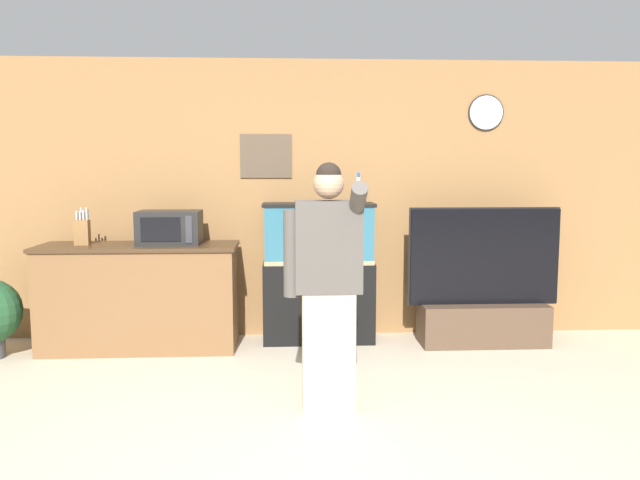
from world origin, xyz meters
TOP-DOWN VIEW (x-y plane):
  - ground_plane at (0.00, 0.00)m, footprint 18.00×18.00m
  - wall_back_paneled at (0.00, 2.61)m, footprint 10.00×0.08m
  - counter_island at (-1.49, 2.17)m, footprint 1.72×0.60m
  - microwave at (-1.21, 2.20)m, footprint 0.54×0.37m
  - knife_block at (-1.96, 2.16)m, footprint 0.12×0.09m
  - aquarium_on_stand at (0.10, 2.34)m, footprint 1.02×0.37m
  - tv_on_stand at (1.59, 2.16)m, footprint 1.37×0.40m
  - person_standing at (0.07, 0.68)m, footprint 0.52×0.39m

SIDE VIEW (x-z plane):
  - ground_plane at x=0.00m, z-range 0.00..0.00m
  - tv_on_stand at x=1.59m, z-range -0.26..0.99m
  - counter_island at x=-1.49m, z-range 0.00..0.93m
  - aquarium_on_stand at x=0.10m, z-range 0.00..1.28m
  - person_standing at x=0.07m, z-range 0.03..1.67m
  - knife_block at x=-1.96m, z-range 0.89..1.22m
  - microwave at x=-1.21m, z-range 0.93..1.23m
  - wall_back_paneled at x=0.00m, z-range 0.00..2.60m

